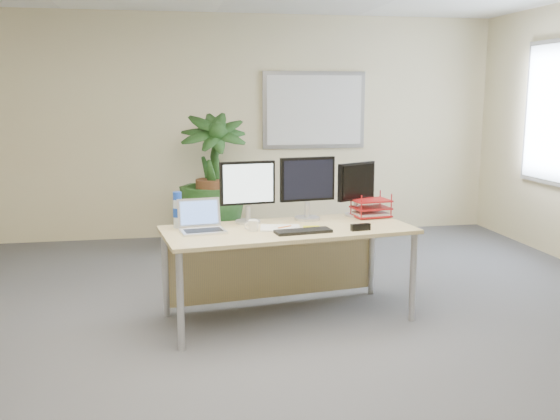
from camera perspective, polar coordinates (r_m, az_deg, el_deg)
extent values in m
plane|color=#4B4C51|center=(4.12, -0.44, -14.51)|extent=(8.00, 8.00, 0.00)
cube|color=beige|center=(7.72, -5.70, 7.56)|extent=(7.00, 0.04, 2.70)
cube|color=#A7A7AC|center=(7.87, 3.14, 9.11)|extent=(1.30, 0.03, 0.95)
cube|color=white|center=(7.85, 3.17, 9.10)|extent=(1.20, 0.01, 0.85)
cube|color=silver|center=(7.25, 24.19, 8.09)|extent=(0.01, 1.20, 1.45)
cube|color=#D5BD7E|center=(4.81, 0.75, -1.82)|extent=(2.00, 1.06, 0.03)
cube|color=#D5BD7E|center=(5.24, -0.60, -4.91)|extent=(1.79, 0.27, 0.58)
cylinder|color=#BBBABF|center=(4.36, -9.10, -8.26)|extent=(0.05, 0.05, 0.70)
cylinder|color=#BBBABF|center=(4.96, 12.06, -6.03)|extent=(0.05, 0.05, 0.70)
cylinder|color=#BBBABF|center=(5.02, -10.43, -5.76)|extent=(0.05, 0.05, 0.70)
cylinder|color=#BBBABF|center=(5.55, 8.39, -4.12)|extent=(0.05, 0.05, 0.70)
imported|color=#193C16|center=(7.20, -6.14, 2.53)|extent=(0.86, 0.86, 1.50)
cylinder|color=#BBBABF|center=(4.99, -2.95, -1.08)|extent=(0.20, 0.20, 0.02)
cylinder|color=#BBBABF|center=(4.97, -2.96, -0.28)|extent=(0.04, 0.04, 0.12)
cube|color=black|center=(4.93, -2.99, 2.48)|extent=(0.45, 0.10, 0.34)
cube|color=white|center=(4.91, -2.91, 2.45)|extent=(0.40, 0.06, 0.30)
cylinder|color=#BBBABF|center=(5.12, 2.49, -0.77)|extent=(0.21, 0.21, 0.02)
cylinder|color=#BBBABF|center=(5.11, 2.50, 0.04)|extent=(0.04, 0.04, 0.13)
cube|color=black|center=(5.07, 2.52, 2.84)|extent=(0.46, 0.11, 0.36)
cube|color=black|center=(5.04, 2.63, 2.80)|extent=(0.42, 0.06, 0.31)
cylinder|color=#BBBABF|center=(5.32, 6.93, -0.42)|extent=(0.18, 0.18, 0.02)
cylinder|color=#BBBABF|center=(5.31, 6.94, 0.26)|extent=(0.04, 0.04, 0.11)
cube|color=black|center=(5.27, 7.00, 2.63)|extent=(0.37, 0.23, 0.31)
cube|color=black|center=(5.26, 7.18, 2.61)|extent=(0.33, 0.18, 0.28)
cube|color=silver|center=(4.68, -7.04, -1.94)|extent=(0.35, 0.27, 0.02)
cube|color=black|center=(4.67, -7.02, -1.84)|extent=(0.29, 0.19, 0.00)
cube|color=silver|center=(4.79, -7.42, -0.21)|extent=(0.33, 0.10, 0.22)
cube|color=#5A87E9|center=(4.79, -7.40, -0.23)|extent=(0.29, 0.08, 0.17)
cube|color=black|center=(4.64, 2.13, -1.95)|extent=(0.44, 0.20, 0.02)
cylinder|color=white|center=(4.69, -2.46, -1.44)|extent=(0.07, 0.07, 0.08)
torus|color=white|center=(4.68, -2.97, -1.46)|extent=(0.06, 0.02, 0.06)
cube|color=white|center=(4.76, 0.01, -1.67)|extent=(0.34, 0.28, 0.01)
cylinder|color=#CF5D17|center=(4.76, 0.43, -1.55)|extent=(0.12, 0.07, 0.01)
cylinder|color=yellow|center=(4.81, 2.87, -1.53)|extent=(0.13, 0.03, 0.02)
cylinder|color=white|center=(4.85, -9.33, -0.33)|extent=(0.07, 0.07, 0.22)
cylinder|color=blue|center=(4.83, -9.38, 1.30)|extent=(0.07, 0.07, 0.06)
cylinder|color=blue|center=(4.85, -9.34, -0.22)|extent=(0.07, 0.07, 0.07)
cube|color=maroon|center=(5.28, 8.29, -0.48)|extent=(0.33, 0.27, 0.01)
cube|color=maroon|center=(5.27, 8.30, 0.20)|extent=(0.33, 0.27, 0.01)
cube|color=maroon|center=(5.26, 8.32, 0.88)|extent=(0.33, 0.27, 0.01)
cube|color=white|center=(5.28, 8.29, -0.33)|extent=(0.30, 0.24, 0.02)
cube|color=black|center=(4.75, 7.37, -1.56)|extent=(0.16, 0.06, 0.05)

